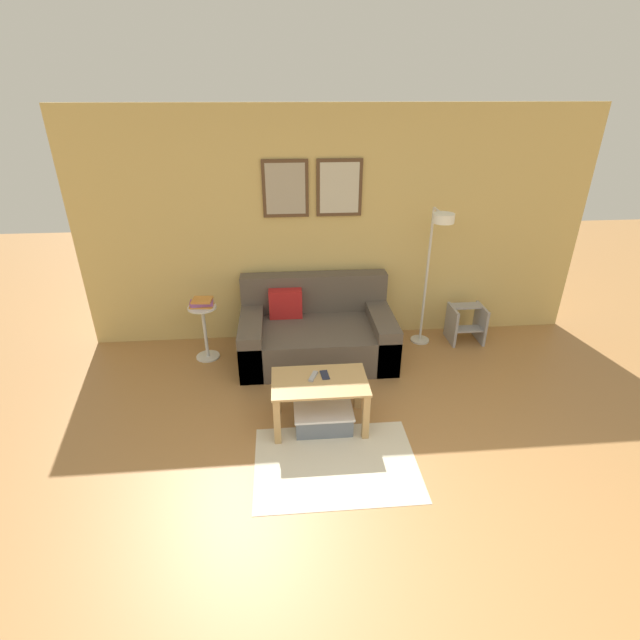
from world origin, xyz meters
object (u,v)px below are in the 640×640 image
Objects in this scene: remote_control at (313,376)px; cell_phone at (325,375)px; couch at (316,333)px; book_stack at (202,303)px; coffee_table at (320,391)px; floor_lamp at (436,250)px; storage_bin at (323,417)px; side_table at (205,328)px; step_stool at (466,323)px.

remote_control is 1.07× the size of cell_phone.
couch reaches higher than book_stack.
floor_lamp is at bearing 42.71° from coffee_table.
cell_phone is (-0.01, -1.12, 0.19)m from couch.
coffee_table is 1.61× the size of storage_bin.
side_table is (-1.20, 0.04, 0.09)m from couch.
remote_control is (1.09, -1.19, 0.10)m from side_table.
step_stool is (1.76, 0.17, -0.04)m from couch.
storage_bin is 2.29m from step_stool.
floor_lamp reaches higher than step_stool.
coffee_table is at bearing -25.92° from remote_control.
cell_phone reaches higher than storage_bin.
remote_control is at bearing -173.81° from cell_phone.
cell_phone is 2.21m from step_stool.
remote_control is (-0.08, 0.09, 0.37)m from storage_bin.
side_table reaches higher than remote_control.
side_table is 2.97m from step_stool.
floor_lamp reaches higher than remote_control.
coffee_table is at bearing -143.02° from step_stool.
coffee_table is (-0.06, -1.20, 0.08)m from couch.
side_table is 2.47× the size of book_stack.
book_stack is 1.66× the size of remote_control.
cell_phone is at bearing -44.49° from side_table.
step_stool reaches higher than storage_bin.
couch is 2.00× the size of coffee_table.
couch is at bearing -2.03° from side_table.
cell_phone is at bearing 33.73° from remote_control.
storage_bin is (-0.03, -1.23, -0.18)m from couch.
floor_lamp is at bearing -1.12° from book_stack.
floor_lamp is at bearing 44.04° from storage_bin.
floor_lamp is 2.50m from book_stack.
remote_control is (-0.05, 0.06, 0.11)m from coffee_table.
remote_control reaches higher than storage_bin.
couch is 1.54m from floor_lamp.
storage_bin is at bearing -107.77° from cell_phone.
book_stack is 1.68m from cell_phone.
book_stack is at bearing 177.48° from couch.
couch is at bearing 106.12° from remote_control.
couch is 1.24m from storage_bin.
book_stack is (-1.13, 1.25, 0.30)m from coffee_table.
floor_lamp is 10.55× the size of remote_control.
cell_phone is at bearing -90.61° from couch.
couch is 2.65× the size of side_table.
coffee_table is 0.13m from remote_control.
storage_bin is 3.38× the size of remote_control.
side_table is 4.39× the size of cell_phone.
remote_control is (-1.36, -1.15, -0.71)m from floor_lamp.
coffee_table is at bearing 131.67° from storage_bin.
step_stool is at bearing 18.01° from floor_lamp.
side_table is 1.67m from cell_phone.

